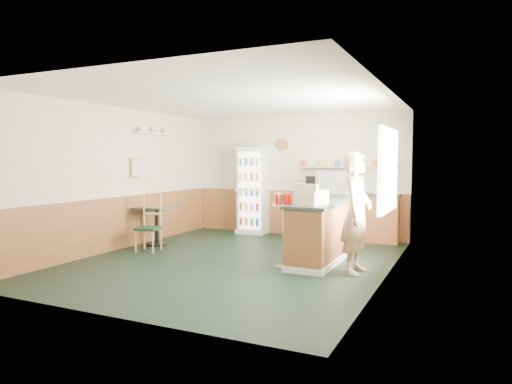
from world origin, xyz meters
The scene contains 13 objects.
ground centered at (0.00, 0.00, 0.00)m, with size 6.00×6.00×0.00m, color black.
room_envelope centered at (-0.23, 0.73, 1.52)m, with size 5.04×6.02×2.72m.
service_counter centered at (1.35, 1.07, 0.46)m, with size 0.68×3.01×1.01m.
back_counter centered at (1.19, 2.80, 0.55)m, with size 2.24×0.42×1.69m.
drinks_fridge centered at (-0.94, 2.74, 1.00)m, with size 0.66×0.54×2.00m.
display_case centered at (1.35, 1.76, 1.25)m, with size 0.86×0.45×0.49m.
cash_register centered at (1.35, 0.00, 1.12)m, with size 0.39×0.41×0.23m, color #EDE3C4.
shopkeeper centered at (2.05, 0.05, 0.91)m, with size 0.61×0.44×1.82m, color tan.
condiment_stand centered at (0.92, -0.08, 0.80)m, with size 0.38×0.38×1.17m.
newspaper_rack centered at (0.99, 1.05, 0.48)m, with size 0.09×0.43×0.51m.
cafe_table centered at (-2.05, 0.59, 0.55)m, with size 0.77×0.77×0.78m.
cafe_chair centered at (-1.82, 0.12, 0.56)m, with size 0.48×0.48×1.08m.
dog_doorstop centered at (0.69, 0.84, 0.11)m, with size 0.20×0.26×0.24m.
Camera 1 is at (3.56, -6.73, 1.71)m, focal length 32.00 mm.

